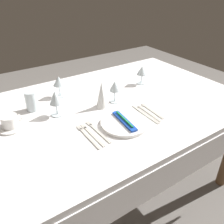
% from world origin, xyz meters
% --- Properties ---
extents(ground_plane, '(6.00, 6.00, 0.00)m').
position_xyz_m(ground_plane, '(0.00, 0.00, 0.00)').
color(ground_plane, slate).
extents(dining_table, '(1.80, 1.11, 0.74)m').
position_xyz_m(dining_table, '(0.00, 0.00, 0.66)').
color(dining_table, white).
rests_on(dining_table, ground).
extents(dinner_plate, '(0.26, 0.26, 0.02)m').
position_xyz_m(dinner_plate, '(-0.02, -0.23, 0.75)').
color(dinner_plate, white).
rests_on(dinner_plate, dining_table).
extents(toothbrush_package, '(0.06, 0.21, 0.02)m').
position_xyz_m(toothbrush_package, '(-0.02, -0.23, 0.77)').
color(toothbrush_package, blue).
rests_on(toothbrush_package, dinner_plate).
extents(fork_outer, '(0.02, 0.23, 0.00)m').
position_xyz_m(fork_outer, '(-0.17, -0.20, 0.74)').
color(fork_outer, beige).
rests_on(fork_outer, dining_table).
extents(fork_inner, '(0.02, 0.22, 0.00)m').
position_xyz_m(fork_inner, '(-0.21, -0.21, 0.74)').
color(fork_inner, beige).
rests_on(fork_inner, dining_table).
extents(fork_salad, '(0.02, 0.23, 0.00)m').
position_xyz_m(fork_salad, '(-0.23, -0.21, 0.74)').
color(fork_salad, beige).
rests_on(fork_salad, dining_table).
extents(dinner_knife, '(0.02, 0.24, 0.00)m').
position_xyz_m(dinner_knife, '(0.15, -0.22, 0.74)').
color(dinner_knife, beige).
rests_on(dinner_knife, dining_table).
extents(spoon_soup, '(0.03, 0.21, 0.01)m').
position_xyz_m(spoon_soup, '(0.17, -0.19, 0.74)').
color(spoon_soup, beige).
rests_on(spoon_soup, dining_table).
extents(spoon_dessert, '(0.03, 0.20, 0.01)m').
position_xyz_m(spoon_dessert, '(0.21, -0.18, 0.74)').
color(spoon_dessert, beige).
rests_on(spoon_dessert, dining_table).
extents(saucer_left, '(0.14, 0.14, 0.01)m').
position_xyz_m(saucer_left, '(-0.53, 0.07, 0.74)').
color(saucer_left, white).
rests_on(saucer_left, dining_table).
extents(coffee_cup_left, '(0.11, 0.08, 0.06)m').
position_xyz_m(coffee_cup_left, '(-0.53, 0.07, 0.78)').
color(coffee_cup_left, white).
rests_on(coffee_cup_left, saucer_left).
extents(wine_glass_centre, '(0.07, 0.07, 0.15)m').
position_xyz_m(wine_glass_centre, '(-0.28, 0.06, 0.84)').
color(wine_glass_centre, silver).
rests_on(wine_glass_centre, dining_table).
extents(wine_glass_left, '(0.07, 0.07, 0.14)m').
position_xyz_m(wine_glass_left, '(-0.17, 0.28, 0.84)').
color(wine_glass_left, silver).
rests_on(wine_glass_left, dining_table).
extents(wine_glass_right, '(0.07, 0.07, 0.14)m').
position_xyz_m(wine_glass_right, '(0.09, 0.01, 0.84)').
color(wine_glass_right, silver).
rests_on(wine_glass_right, dining_table).
extents(wine_glass_far, '(0.07, 0.07, 0.13)m').
position_xyz_m(wine_glass_far, '(0.41, 0.14, 0.84)').
color(wine_glass_far, silver).
rests_on(wine_glass_far, dining_table).
extents(drink_tumbler, '(0.07, 0.07, 0.12)m').
position_xyz_m(drink_tumbler, '(-0.38, 0.20, 0.79)').
color(drink_tumbler, silver).
rests_on(drink_tumbler, dining_table).
extents(napkin_folded, '(0.07, 0.07, 0.17)m').
position_xyz_m(napkin_folded, '(-0.02, 0.00, 0.82)').
color(napkin_folded, white).
rests_on(napkin_folded, dining_table).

